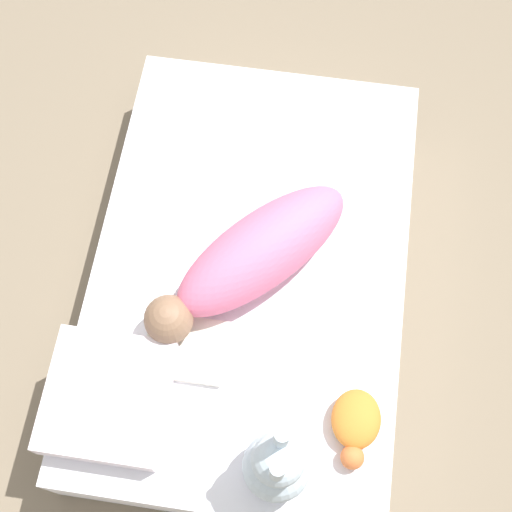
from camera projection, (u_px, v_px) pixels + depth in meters
name	position (u px, v px, depth m)	size (l,w,h in m)	color
ground_plane	(250.00, 293.00, 2.04)	(12.00, 12.00, 0.00)	#7A6B56
bed_mattress	(250.00, 279.00, 1.94)	(1.23, 0.80, 0.21)	white
burp_cloth	(186.00, 349.00, 1.74)	(0.16, 0.20, 0.02)	white
swaddled_baby	(254.00, 256.00, 1.76)	(0.52, 0.50, 0.17)	pink
pillow	(108.00, 397.00, 1.67)	(0.30, 0.28, 0.07)	white
bunny_plush	(277.00, 464.00, 1.53)	(0.15, 0.15, 0.32)	silver
turtle_plush	(356.00, 424.00, 1.65)	(0.18, 0.12, 0.07)	orange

